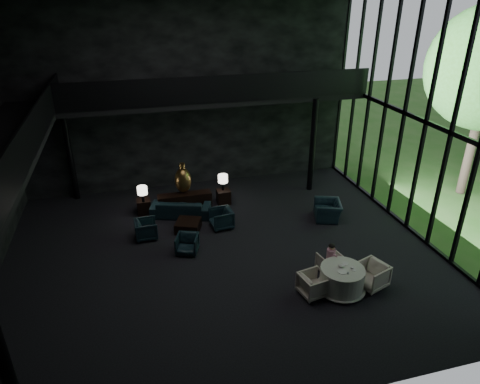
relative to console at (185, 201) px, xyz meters
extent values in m
cube|color=black|center=(0.75, -3.52, -0.34)|extent=(14.00, 12.00, 0.02)
cube|color=black|center=(0.75, 2.48, 3.66)|extent=(14.00, 0.04, 8.00)
cube|color=black|center=(0.75, -9.52, 3.66)|extent=(14.00, 0.04, 8.00)
cube|color=black|center=(1.75, 1.48, 3.66)|extent=(12.00, 2.00, 0.25)
cube|color=black|center=(-4.25, -3.52, 4.26)|extent=(0.06, 12.00, 1.00)
cube|color=black|center=(1.75, 0.48, 4.26)|extent=(12.00, 0.06, 1.00)
cylinder|color=black|center=(-4.25, -9.22, 1.66)|extent=(0.24, 0.24, 4.00)
cylinder|color=black|center=(-4.25, 2.18, 1.66)|extent=(0.24, 0.24, 4.00)
cylinder|color=black|center=(5.55, 0.48, 1.66)|extent=(0.24, 0.24, 4.00)
cylinder|color=#382D23|center=(11.75, -1.52, 2.11)|extent=(0.36, 0.36, 4.90)
cube|color=black|center=(0.00, 0.00, 0.00)|extent=(2.12, 0.48, 0.68)
ellipsoid|color=#B6782F|center=(0.00, 0.19, 0.84)|extent=(0.65, 0.65, 1.01)
cylinder|color=#B6782F|center=(0.00, 0.19, 1.45)|extent=(0.22, 0.22, 0.20)
cube|color=black|center=(-1.60, 0.09, -0.05)|extent=(0.52, 0.52, 0.57)
cylinder|color=black|center=(-1.60, -0.07, 0.40)|extent=(0.11, 0.11, 0.33)
cylinder|color=white|center=(-1.60, -0.07, 0.72)|extent=(0.38, 0.38, 0.30)
cube|color=black|center=(1.60, 0.13, -0.05)|extent=(0.53, 0.53, 0.58)
cylinder|color=black|center=(1.60, 0.17, 0.41)|extent=(0.12, 0.12, 0.34)
cylinder|color=white|center=(1.60, 0.17, 0.74)|extent=(0.39, 0.39, 0.31)
imported|color=black|center=(-0.23, -0.49, 0.14)|extent=(2.57, 1.45, 0.96)
imported|color=black|center=(-1.64, -1.82, 0.04)|extent=(0.70, 0.75, 0.75)
imported|color=black|center=(1.08, -1.77, 0.07)|extent=(0.81, 0.85, 0.81)
imported|color=black|center=(-0.38, -3.12, -0.01)|extent=(0.81, 0.78, 0.65)
imported|color=#0F2131|center=(5.15, -2.18, 0.14)|extent=(1.00, 1.25, 0.95)
cube|color=black|center=(-0.13, -1.67, -0.15)|extent=(1.09, 1.09, 0.37)
cylinder|color=white|center=(3.65, -6.23, 0.04)|extent=(1.27, 1.27, 0.75)
cone|color=white|center=(3.65, -6.23, -0.29)|extent=(1.44, 1.44, 0.10)
imported|color=beige|center=(3.73, -5.32, -0.04)|extent=(0.67, 0.64, 0.60)
imported|color=silver|center=(4.58, -6.28, 0.10)|extent=(1.04, 1.07, 0.88)
imported|color=beige|center=(2.78, -6.20, 0.03)|extent=(0.79, 0.83, 0.74)
cylinder|color=silver|center=(3.71, -5.35, 0.30)|extent=(0.27, 0.27, 0.38)
sphere|color=#D8A884|center=(3.71, -5.35, 0.59)|extent=(0.19, 0.19, 0.19)
ellipsoid|color=black|center=(3.71, -5.35, 0.62)|extent=(0.20, 0.20, 0.13)
cylinder|color=white|center=(3.56, -6.37, 0.42)|extent=(0.33, 0.33, 0.02)
cylinder|color=white|center=(3.83, -6.02, 0.42)|extent=(0.26, 0.26, 0.01)
cylinder|color=white|center=(3.91, -6.38, 0.42)|extent=(0.15, 0.15, 0.01)
cylinder|color=white|center=(3.89, -6.30, 0.46)|extent=(0.10, 0.10, 0.07)
ellipsoid|color=white|center=(3.63, -6.14, 0.45)|extent=(0.17, 0.17, 0.08)
cylinder|color=#99999E|center=(3.67, -6.49, 0.44)|extent=(0.06, 0.06, 0.06)
camera|label=1|loc=(-1.81, -15.20, 7.66)|focal=32.00mm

